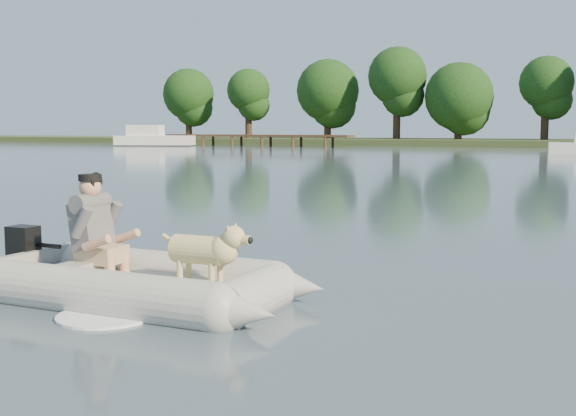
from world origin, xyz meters
The scene contains 8 objects.
water centered at (0.00, 0.00, 0.00)m, with size 160.00×160.00×0.00m, color slate.
shore_bank centered at (0.00, 62.00, 0.25)m, with size 160.00×12.00×0.70m, color #47512D.
dock centered at (-26.00, 52.00, 0.52)m, with size 18.00×2.00×1.04m, color #4C331E, non-canonical shape.
dinghy centered at (-0.67, 0.04, 0.57)m, with size 4.27×2.60×1.34m, color #989893, non-canonical shape.
man centered at (-1.34, 0.09, 0.75)m, with size 0.70×0.60×1.04m, color #5A595D, non-canonical shape.
dog centered at (-0.04, 0.08, 0.50)m, with size 0.90×0.32×0.60m, color tan, non-canonical shape.
outboard_motor centered at (-2.28, 0.04, 0.30)m, with size 0.40×0.28×0.76m, color black, non-canonical shape.
cabin_cruiser centered at (-34.49, 48.51, 0.95)m, with size 7.27×2.60×2.25m, color white, non-canonical shape.
Camera 1 is at (3.63, -5.87, 1.75)m, focal length 45.00 mm.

